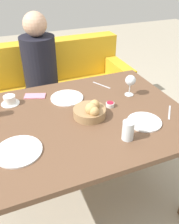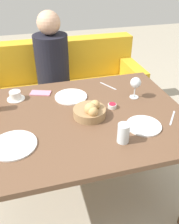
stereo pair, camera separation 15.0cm
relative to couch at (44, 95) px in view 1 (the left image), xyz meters
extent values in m
plane|color=#A89E89|center=(-0.01, -1.18, -0.31)|extent=(10.00, 10.00, 0.00)
cube|color=brown|center=(-0.01, -1.18, 0.44)|extent=(1.41, 1.03, 0.03)
cube|color=brown|center=(0.65, -0.72, 0.06)|extent=(0.06, 0.06, 0.73)
cube|color=gold|center=(0.00, -0.05, -0.10)|extent=(1.87, 0.70, 0.41)
cube|color=gold|center=(0.00, 0.20, 0.33)|extent=(1.87, 0.20, 0.45)
cube|color=gold|center=(0.87, -0.05, 0.00)|extent=(0.14, 0.70, 0.61)
cube|color=#23232D|center=(-0.04, -0.16, -0.10)|extent=(0.31, 0.43, 0.41)
cylinder|color=black|center=(-0.04, -0.16, 0.40)|extent=(0.33, 0.33, 0.60)
sphere|color=tan|center=(-0.04, -0.16, 0.81)|extent=(0.22, 0.22, 0.22)
cylinder|color=#99754C|center=(0.06, -1.21, 0.49)|extent=(0.21, 0.21, 0.05)
sphere|color=tan|center=(0.10, -1.20, 0.54)|extent=(0.06, 0.06, 0.06)
sphere|color=tan|center=(0.06, -1.24, 0.54)|extent=(0.08, 0.08, 0.08)
sphere|color=tan|center=(0.07, -1.27, 0.54)|extent=(0.06, 0.06, 0.06)
cylinder|color=white|center=(-0.40, -1.38, 0.47)|extent=(0.25, 0.25, 0.01)
cylinder|color=white|center=(0.35, -1.40, 0.47)|extent=(0.21, 0.21, 0.01)
cylinder|color=white|center=(0.00, -0.94, 0.47)|extent=(0.23, 0.23, 0.01)
cylinder|color=silver|center=(0.18, -1.49, 0.52)|extent=(0.07, 0.07, 0.11)
cylinder|color=silver|center=(0.44, -1.06, 0.46)|extent=(0.06, 0.06, 0.00)
cylinder|color=silver|center=(0.44, -1.06, 0.50)|extent=(0.01, 0.01, 0.07)
sphere|color=silver|center=(0.44, -1.06, 0.58)|extent=(0.08, 0.08, 0.08)
cylinder|color=white|center=(-0.39, -0.86, 0.47)|extent=(0.12, 0.12, 0.01)
cylinder|color=white|center=(-0.39, -0.86, 0.50)|extent=(0.08, 0.08, 0.06)
cylinder|color=white|center=(0.24, -1.15, 0.48)|extent=(0.06, 0.06, 0.03)
cylinder|color=#A3192D|center=(0.24, -1.15, 0.49)|extent=(0.05, 0.05, 0.00)
cube|color=#B7B7BC|center=(0.57, -1.37, 0.46)|extent=(0.12, 0.14, 0.00)
cube|color=#B7B7BC|center=(0.32, -0.84, 0.46)|extent=(0.09, 0.16, 0.00)
cube|color=pink|center=(-0.21, -0.82, 0.47)|extent=(0.17, 0.12, 0.01)
camera|label=1|loc=(-0.40, -2.37, 1.32)|focal=38.00mm
camera|label=2|loc=(-0.26, -2.42, 1.32)|focal=38.00mm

